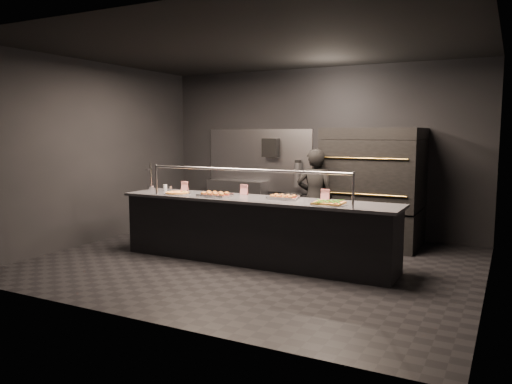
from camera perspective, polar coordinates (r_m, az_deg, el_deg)
room at (r=7.02m, az=-0.10°, el=4.02°), size 6.04×6.00×3.00m
service_counter at (r=7.10m, az=-0.11°, el=-4.35°), size 4.10×0.78×1.37m
pizza_oven at (r=8.37m, az=13.30°, el=0.66°), size 1.50×1.23×1.91m
prep_shelf at (r=9.86m, az=-2.15°, el=-1.27°), size 1.20×0.35×0.90m
towel_dispenser at (r=9.51m, az=1.72°, el=5.09°), size 0.30×0.20×0.35m
fire_extinguisher at (r=9.32m, az=4.79°, el=2.01°), size 0.14×0.14×0.51m
beer_tap at (r=8.18m, az=-11.93°, el=1.18°), size 0.12×0.17×0.47m
round_pizza at (r=7.59m, az=-8.99°, el=-0.10°), size 0.41×0.41×0.03m
slider_tray_a at (r=7.23m, az=-4.70°, el=-0.29°), size 0.53×0.46×0.07m
slider_tray_b at (r=6.95m, az=3.12°, el=-0.60°), size 0.45×0.37×0.06m
square_pizza at (r=6.46m, az=8.30°, el=-1.27°), size 0.48×0.48×0.05m
condiment_jar at (r=7.98m, az=-10.17°, el=0.46°), size 0.16×0.06×0.10m
tent_cards at (r=7.38m, az=-0.94°, el=0.25°), size 2.46×0.04×0.15m
trash_bin at (r=9.10m, az=3.88°, el=-2.51°), size 0.44×0.44×0.73m
worker at (r=7.96m, az=6.75°, el=-0.75°), size 0.64×0.49×1.59m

